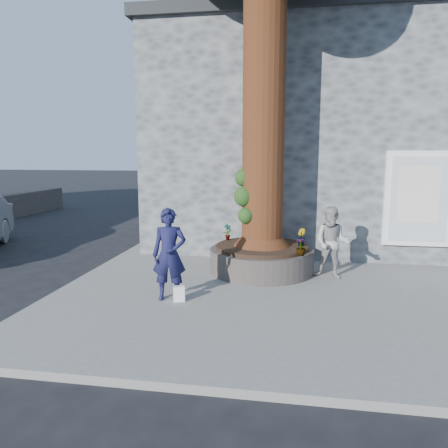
# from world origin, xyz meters

# --- Properties ---
(ground) EXTENTS (120.00, 120.00, 0.00)m
(ground) POSITION_xyz_m (0.00, 0.00, 0.00)
(ground) COLOR black
(ground) RESTS_ON ground
(pavement) EXTENTS (9.00, 8.00, 0.12)m
(pavement) POSITION_xyz_m (1.50, 1.00, 0.06)
(pavement) COLOR slate
(pavement) RESTS_ON ground
(yellow_line) EXTENTS (0.10, 30.00, 0.01)m
(yellow_line) POSITION_xyz_m (-3.05, 1.00, 0.00)
(yellow_line) COLOR yellow
(yellow_line) RESTS_ON ground
(stone_shop) EXTENTS (10.30, 8.30, 6.30)m
(stone_shop) POSITION_xyz_m (2.50, 7.20, 3.16)
(stone_shop) COLOR #45474A
(stone_shop) RESTS_ON ground
(planter) EXTENTS (2.30, 2.30, 0.60)m
(planter) POSITION_xyz_m (0.80, 2.00, 0.41)
(planter) COLOR black
(planter) RESTS_ON pavement
(man) EXTENTS (0.66, 0.49, 1.66)m
(man) POSITION_xyz_m (-0.68, -0.16, 0.95)
(man) COLOR #141538
(man) RESTS_ON pavement
(woman) EXTENTS (0.86, 0.75, 1.52)m
(woman) POSITION_xyz_m (2.29, 1.75, 0.88)
(woman) COLOR #A2A09B
(woman) RESTS_ON pavement
(shopping_bag) EXTENTS (0.23, 0.18, 0.28)m
(shopping_bag) POSITION_xyz_m (-0.49, -0.24, 0.26)
(shopping_bag) COLOR white
(shopping_bag) RESTS_ON pavement
(plant_a) EXTENTS (0.25, 0.24, 0.39)m
(plant_a) POSITION_xyz_m (-0.05, 2.47, 0.92)
(plant_a) COLOR gray
(plant_a) RESTS_ON planter
(plant_b) EXTENTS (0.26, 0.26, 0.39)m
(plant_b) POSITION_xyz_m (1.65, 2.07, 0.91)
(plant_b) COLOR gray
(plant_b) RESTS_ON planter
(plant_c) EXTENTS (0.21, 0.21, 0.35)m
(plant_c) POSITION_xyz_m (1.65, 1.15, 0.89)
(plant_c) COLOR gray
(plant_c) RESTS_ON planter
(plant_d) EXTENTS (0.32, 0.33, 0.28)m
(plant_d) POSITION_xyz_m (1.10, 2.85, 0.86)
(plant_d) COLOR gray
(plant_d) RESTS_ON planter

